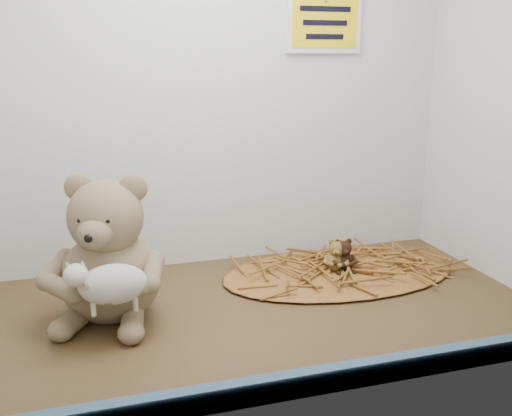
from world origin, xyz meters
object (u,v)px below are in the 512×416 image
object	(u,v)px
toy_lamb	(113,284)
mini_teddy_brown	(343,254)
main_teddy	(109,248)
mini_teddy_tan	(337,254)

from	to	relation	value
toy_lamb	mini_teddy_brown	world-z (taller)	toy_lamb
toy_lamb	mini_teddy_brown	xyz separation A→B (cm)	(50.77, 17.51, -5.79)
main_teddy	mini_teddy_brown	size ratio (longest dim) A/B	3.67
toy_lamb	mini_teddy_brown	size ratio (longest dim) A/B	2.01
mini_teddy_tan	toy_lamb	bearing A→B (deg)	-129.93
mini_teddy_brown	main_teddy	bearing A→B (deg)	-166.11
main_teddy	mini_teddy_brown	xyz separation A→B (cm)	(50.77, 7.62, -9.00)
mini_teddy_brown	mini_teddy_tan	bearing A→B (deg)	174.81
main_teddy	mini_teddy_tan	world-z (taller)	main_teddy
main_teddy	mini_teddy_brown	bearing A→B (deg)	29.78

